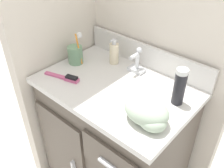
% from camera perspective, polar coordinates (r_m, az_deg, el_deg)
% --- Properties ---
extents(wall_back, '(0.97, 0.08, 2.20)m').
position_cam_1_polar(wall_back, '(1.35, 10.10, 16.34)').
color(wall_back, beige).
rests_on(wall_back, ground_plane).
extents(wall_left, '(0.08, 0.61, 2.20)m').
position_cam_1_polar(wall_left, '(1.42, -13.38, 16.93)').
color(wall_left, beige).
rests_on(wall_left, ground_plane).
extents(vanity, '(0.79, 0.55, 0.80)m').
position_cam_1_polar(vanity, '(1.51, 0.55, -12.04)').
color(vanity, brown).
rests_on(vanity, ground_plane).
extents(backsplash, '(0.79, 0.02, 0.13)m').
position_cam_1_polar(backsplash, '(1.40, 7.77, 6.50)').
color(backsplash, silver).
rests_on(backsplash, vanity).
extents(sink_faucet, '(0.09, 0.09, 0.14)m').
position_cam_1_polar(sink_faucet, '(1.35, 5.69, 4.68)').
color(sink_faucet, silver).
rests_on(sink_faucet, vanity).
extents(toothbrush_cup, '(0.09, 0.08, 0.19)m').
position_cam_1_polar(toothbrush_cup, '(1.44, -8.35, 6.68)').
color(toothbrush_cup, gray).
rests_on(toothbrush_cup, vanity).
extents(soap_dispenser, '(0.05, 0.06, 0.15)m').
position_cam_1_polar(soap_dispenser, '(1.41, 0.48, 7.09)').
color(soap_dispenser, beige).
rests_on(soap_dispenser, vanity).
extents(shaving_cream_can, '(0.05, 0.05, 0.18)m').
position_cam_1_polar(shaving_cream_can, '(1.13, 15.18, -0.62)').
color(shaving_cream_can, black).
rests_on(shaving_cream_can, vanity).
extents(hairbrush, '(0.20, 0.08, 0.03)m').
position_cam_1_polar(hairbrush, '(1.32, -10.44, 1.43)').
color(hairbrush, '#C1517F').
rests_on(hairbrush, vanity).
extents(hand_towel, '(0.20, 0.15, 0.11)m').
position_cam_1_polar(hand_towel, '(1.03, 8.17, -6.55)').
color(hand_towel, '#A8BCA3').
rests_on(hand_towel, vanity).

